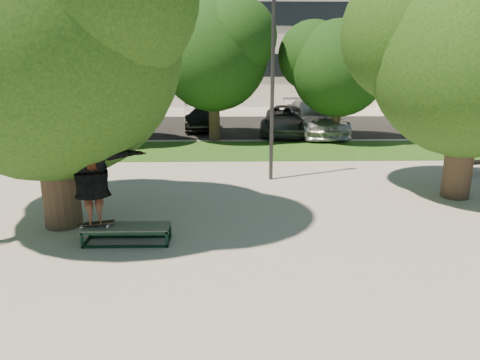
{
  "coord_description": "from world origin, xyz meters",
  "views": [
    {
      "loc": [
        -0.31,
        -9.4,
        3.93
      ],
      "look_at": [
        -0.08,
        0.6,
        1.19
      ],
      "focal_mm": 35.0,
      "sensor_mm": 36.0,
      "label": 1
    }
  ],
  "objects_px": {
    "grind_box": "(127,234)",
    "car_dark": "(198,117)",
    "car_silver_b": "(314,118)",
    "car_grey": "(286,120)",
    "car_silver_a": "(111,119)",
    "tree_right": "(469,45)",
    "tree_left": "(41,28)",
    "lamppost": "(273,79)"
  },
  "relations": [
    {
      "from": "lamppost",
      "to": "car_dark",
      "type": "bearing_deg",
      "value": 106.45
    },
    {
      "from": "lamppost",
      "to": "car_grey",
      "type": "height_order",
      "value": "lamppost"
    },
    {
      "from": "tree_left",
      "to": "lamppost",
      "type": "xyz_separation_m",
      "value": [
        5.29,
        3.91,
        -1.27
      ]
    },
    {
      "from": "tree_left",
      "to": "grind_box",
      "type": "distance_m",
      "value": 4.74
    },
    {
      "from": "lamppost",
      "to": "car_silver_a",
      "type": "relative_size",
      "value": 1.33
    },
    {
      "from": "lamppost",
      "to": "car_dark",
      "type": "xyz_separation_m",
      "value": [
        -2.95,
        10.0,
        -2.5
      ]
    },
    {
      "from": "car_grey",
      "to": "car_silver_b",
      "type": "bearing_deg",
      "value": 9.0
    },
    {
      "from": "grind_box",
      "to": "car_dark",
      "type": "height_order",
      "value": "car_dark"
    },
    {
      "from": "tree_left",
      "to": "car_silver_b",
      "type": "distance_m",
      "value": 15.28
    },
    {
      "from": "car_dark",
      "to": "tree_right",
      "type": "bearing_deg",
      "value": -62.09
    },
    {
      "from": "car_grey",
      "to": "car_dark",
      "type": "bearing_deg",
      "value": 170.35
    },
    {
      "from": "car_dark",
      "to": "tree_left",
      "type": "bearing_deg",
      "value": -105.08
    },
    {
      "from": "tree_right",
      "to": "grind_box",
      "type": "xyz_separation_m",
      "value": [
        -8.42,
        -3.16,
        -3.9
      ]
    },
    {
      "from": "tree_right",
      "to": "car_silver_a",
      "type": "xyz_separation_m",
      "value": [
        -12.01,
        10.42,
        -3.31
      ]
    },
    {
      "from": "tree_left",
      "to": "car_silver_a",
      "type": "bearing_deg",
      "value": 98.26
    },
    {
      "from": "car_silver_a",
      "to": "car_grey",
      "type": "relative_size",
      "value": 0.94
    },
    {
      "from": "grind_box",
      "to": "car_grey",
      "type": "bearing_deg",
      "value": 69.78
    },
    {
      "from": "tree_left",
      "to": "lamppost",
      "type": "distance_m",
      "value": 6.7
    },
    {
      "from": "car_dark",
      "to": "car_grey",
      "type": "xyz_separation_m",
      "value": [
        4.45,
        -1.5,
        0.03
      ]
    },
    {
      "from": "car_silver_a",
      "to": "car_grey",
      "type": "height_order",
      "value": "car_silver_a"
    },
    {
      "from": "grind_box",
      "to": "car_grey",
      "type": "xyz_separation_m",
      "value": [
        5.0,
        13.58,
        0.49
      ]
    },
    {
      "from": "tree_left",
      "to": "car_silver_a",
      "type": "relative_size",
      "value": 1.54
    },
    {
      "from": "tree_left",
      "to": "car_dark",
      "type": "relative_size",
      "value": 1.79
    },
    {
      "from": "grind_box",
      "to": "car_grey",
      "type": "relative_size",
      "value": 0.37
    },
    {
      "from": "tree_right",
      "to": "car_silver_b",
      "type": "height_order",
      "value": "tree_right"
    },
    {
      "from": "grind_box",
      "to": "car_silver_a",
      "type": "height_order",
      "value": "car_silver_a"
    },
    {
      "from": "car_dark",
      "to": "car_silver_b",
      "type": "distance_m",
      "value": 6.0
    },
    {
      "from": "car_dark",
      "to": "car_silver_b",
      "type": "relative_size",
      "value": 0.72
    },
    {
      "from": "grind_box",
      "to": "car_dark",
      "type": "distance_m",
      "value": 15.1
    },
    {
      "from": "car_silver_a",
      "to": "car_silver_b",
      "type": "bearing_deg",
      "value": -6.13
    },
    {
      "from": "car_grey",
      "to": "tree_left",
      "type": "bearing_deg",
      "value": -109.7
    },
    {
      "from": "tree_right",
      "to": "tree_left",
      "type": "bearing_deg",
      "value": -168.97
    },
    {
      "from": "grind_box",
      "to": "car_silver_b",
      "type": "relative_size",
      "value": 0.32
    },
    {
      "from": "car_grey",
      "to": "car_silver_a",
      "type": "bearing_deg",
      "value": -171.0
    },
    {
      "from": "tree_right",
      "to": "car_silver_b",
      "type": "xyz_separation_m",
      "value": [
        -2.06,
        10.42,
        -3.29
      ]
    },
    {
      "from": "car_grey",
      "to": "grind_box",
      "type": "bearing_deg",
      "value": -101.21
    },
    {
      "from": "car_silver_a",
      "to": "car_grey",
      "type": "distance_m",
      "value": 8.59
    },
    {
      "from": "car_dark",
      "to": "car_silver_b",
      "type": "height_order",
      "value": "car_silver_b"
    },
    {
      "from": "lamppost",
      "to": "grind_box",
      "type": "relative_size",
      "value": 3.39
    },
    {
      "from": "car_silver_a",
      "to": "car_silver_b",
      "type": "xyz_separation_m",
      "value": [
        9.95,
        0.0,
        0.02
      ]
    },
    {
      "from": "car_silver_b",
      "to": "car_grey",
      "type": "bearing_deg",
      "value": 172.98
    },
    {
      "from": "car_silver_b",
      "to": "car_dark",
      "type": "bearing_deg",
      "value": 158.47
    }
  ]
}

